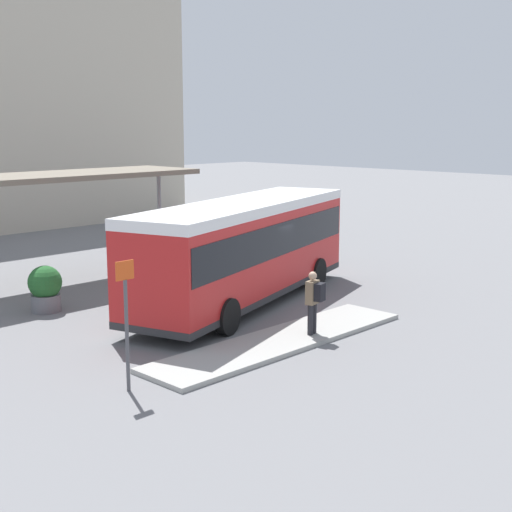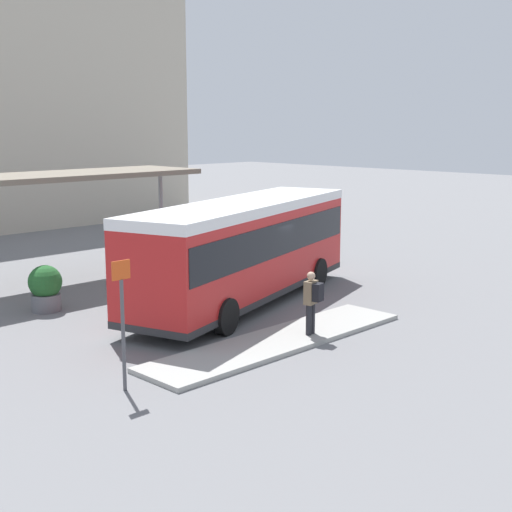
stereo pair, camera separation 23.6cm
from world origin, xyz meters
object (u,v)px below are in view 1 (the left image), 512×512
object	(u,v)px
bicycle_orange	(319,250)
bicycle_red	(298,250)
pedestrian_waiting	(314,299)
city_bus	(245,245)
potted_planter_near_shelter	(45,288)
platform_sign	(126,320)

from	to	relation	value
bicycle_orange	bicycle_red	size ratio (longest dim) A/B	1.13
pedestrian_waiting	city_bus	bearing A→B (deg)	-31.40
potted_planter_near_shelter	platform_sign	xyz separation A→B (m)	(-2.13, -7.09, 0.84)
city_bus	platform_sign	world-z (taller)	city_bus
bicycle_orange	bicycle_red	xyz separation A→B (m)	(-0.47, 0.78, -0.04)
pedestrian_waiting	bicycle_orange	size ratio (longest dim) A/B	0.97
bicycle_red	bicycle_orange	bearing A→B (deg)	-146.76
city_bus	bicycle_orange	size ratio (longest dim) A/B	6.14
city_bus	pedestrian_waiting	size ratio (longest dim) A/B	6.33
bicycle_orange	platform_sign	xyz separation A→B (m)	(-14.43, -6.55, 1.19)
pedestrian_waiting	platform_sign	size ratio (longest dim) A/B	0.60
city_bus	bicycle_orange	bearing A→B (deg)	4.99
bicycle_red	potted_planter_near_shelter	xyz separation A→B (m)	(-11.83, -0.23, 0.39)
pedestrian_waiting	bicycle_red	distance (m)	11.44
bicycle_red	platform_sign	bearing A→B (deg)	120.04
city_bus	bicycle_red	bearing A→B (deg)	11.45
city_bus	pedestrian_waiting	world-z (taller)	city_bus
bicycle_orange	platform_sign	world-z (taller)	platform_sign
city_bus	potted_planter_near_shelter	distance (m)	6.14
bicycle_orange	bicycle_red	world-z (taller)	bicycle_orange
pedestrian_waiting	potted_planter_near_shelter	xyz separation A→B (m)	(-3.46, 7.52, -0.36)
pedestrian_waiting	bicycle_orange	distance (m)	11.28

